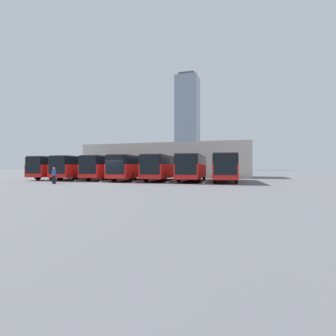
{
  "coord_description": "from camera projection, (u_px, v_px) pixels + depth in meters",
  "views": [
    {
      "loc": [
        -14.46,
        25.74,
        1.65
      ],
      "look_at": [
        -4.73,
        -5.92,
        1.62
      ],
      "focal_mm": 28.0,
      "sensor_mm": 36.0,
      "label": 1
    }
  ],
  "objects": [
    {
      "name": "bus_3",
      "position": [
        133.0,
        167.0,
        34.37
      ],
      "size": [
        3.49,
        12.06,
        3.14
      ],
      "rotation": [
        0.0,
        0.0,
        0.08
      ],
      "color": "red",
      "rests_on": "ground_plane"
    },
    {
      "name": "curb_divider_3",
      "position": [
        113.0,
        180.0,
        33.27
      ],
      "size": [
        0.83,
        7.06,
        0.15
      ],
      "primitive_type": "cube",
      "rotation": [
        0.0,
        0.0,
        0.08
      ],
      "color": "#B2B2AD",
      "rests_on": "ground_plane"
    },
    {
      "name": "curb_divider_5",
      "position": [
        63.0,
        179.0,
        35.85
      ],
      "size": [
        0.83,
        7.06,
        0.15
      ],
      "primitive_type": "cube",
      "rotation": [
        0.0,
        0.0,
        0.08
      ],
      "color": "#B2B2AD",
      "rests_on": "ground_plane"
    },
    {
      "name": "curb_divider_2",
      "position": [
        143.0,
        180.0,
        32.4
      ],
      "size": [
        0.83,
        7.06,
        0.15
      ],
      "primitive_type": "cube",
      "rotation": [
        0.0,
        0.0,
        0.08
      ],
      "color": "#B2B2AD",
      "rests_on": "ground_plane"
    },
    {
      "name": "curb_divider_0",
      "position": [
        206.0,
        182.0,
        29.89
      ],
      "size": [
        0.83,
        7.06,
        0.15
      ],
      "primitive_type": "cube",
      "rotation": [
        0.0,
        0.0,
        0.08
      ],
      "color": "#B2B2AD",
      "rests_on": "ground_plane"
    },
    {
      "name": "bus_4",
      "position": [
        109.0,
        167.0,
        36.19
      ],
      "size": [
        3.49,
        12.06,
        3.14
      ],
      "rotation": [
        0.0,
        0.0,
        0.08
      ],
      "color": "red",
      "rests_on": "ground_plane"
    },
    {
      "name": "bus_0",
      "position": [
        225.0,
        167.0,
        30.99
      ],
      "size": [
        3.49,
        12.06,
        3.14
      ],
      "rotation": [
        0.0,
        0.0,
        0.08
      ],
      "color": "red",
      "rests_on": "ground_plane"
    },
    {
      "name": "bus_5",
      "position": [
        83.0,
        167.0,
        36.95
      ],
      "size": [
        3.49,
        12.06,
        3.14
      ],
      "rotation": [
        0.0,
        0.0,
        0.08
      ],
      "color": "red",
      "rests_on": "ground_plane"
    },
    {
      "name": "ground_plane",
      "position": [
        111.0,
        183.0,
        28.85
      ],
      "size": [
        600.0,
        600.0,
        0.0
      ],
      "primitive_type": "plane",
      "color": "#5B5B60"
    },
    {
      "name": "bus_2",
      "position": [
        163.0,
        167.0,
        33.5
      ],
      "size": [
        3.49,
        12.06,
        3.14
      ],
      "rotation": [
        0.0,
        0.0,
        0.08
      ],
      "color": "red",
      "rests_on": "ground_plane"
    },
    {
      "name": "bus_6",
      "position": [
        62.0,
        167.0,
        38.54
      ],
      "size": [
        3.49,
        12.06,
        3.14
      ],
      "rotation": [
        0.0,
        0.0,
        0.08
      ],
      "color": "red",
      "rests_on": "ground_plane"
    },
    {
      "name": "bus_1",
      "position": [
        193.0,
        167.0,
        32.24
      ],
      "size": [
        3.49,
        12.06,
        3.14
      ],
      "rotation": [
        0.0,
        0.0,
        0.08
      ],
      "color": "red",
      "rests_on": "ground_plane"
    },
    {
      "name": "station_building",
      "position": [
        166.0,
        160.0,
        48.23
      ],
      "size": [
        30.14,
        11.07,
        5.96
      ],
      "color": "beige",
      "rests_on": "ground_plane"
    },
    {
      "name": "pedestrian",
      "position": [
        54.0,
        175.0,
        26.78
      ],
      "size": [
        0.42,
        0.42,
        1.7
      ],
      "rotation": [
        0.0,
        0.0,
        0.11
      ],
      "color": "black",
      "rests_on": "ground_plane"
    },
    {
      "name": "curb_divider_1",
      "position": [
        173.0,
        181.0,
        31.15
      ],
      "size": [
        0.83,
        7.06,
        0.15
      ],
      "primitive_type": "cube",
      "rotation": [
        0.0,
        0.0,
        0.08
      ],
      "color": "#B2B2AD",
      "rests_on": "ground_plane"
    },
    {
      "name": "office_tower",
      "position": [
        188.0,
        123.0,
        197.48
      ],
      "size": [
        16.29,
        16.29,
        72.56
      ],
      "color": "#7F8EA3",
      "rests_on": "ground_plane"
    },
    {
      "name": "curb_divider_4",
      "position": [
        90.0,
        180.0,
        35.09
      ],
      "size": [
        0.83,
        7.06,
        0.15
      ],
      "primitive_type": "cube",
      "rotation": [
        0.0,
        0.0,
        0.08
      ],
      "color": "#B2B2AD",
      "rests_on": "ground_plane"
    }
  ]
}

